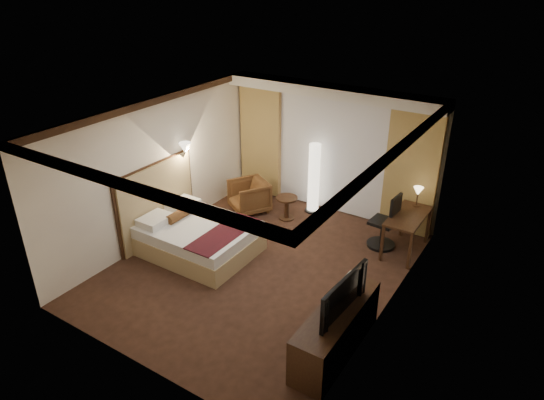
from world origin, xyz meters
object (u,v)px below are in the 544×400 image
Objects in this scene: office_chair at (383,220)px; television at (337,289)px; armchair at (249,195)px; side_table at (287,208)px; dresser at (336,330)px; desk at (406,233)px; floor_lamp at (314,178)px; bed at (199,238)px.

office_chair reaches higher than television.
television is at bearing -8.61° from armchair.
television is (0.45, -2.96, 0.47)m from office_chair.
side_table is 0.27× the size of dresser.
office_chair is (2.05, 0.03, 0.30)m from side_table.
desk reaches higher than side_table.
floor_lamp is (0.29, 0.59, 0.52)m from side_table.
desk is at bearing 4.59° from television.
floor_lamp is 4.16m from television.
side_table is 0.44× the size of television.
television is (3.18, -0.95, 0.73)m from bed.
office_chair reaches higher than dresser.
bed is at bearing -110.78° from floor_lamp.
desk is (2.49, 0.08, 0.13)m from side_table.
dresser is (3.40, -2.80, -0.03)m from armchair.
armchair is at bearing -172.29° from office_chair.
floor_lamp reaches higher than office_chair.
dresser is (2.24, -3.52, -0.42)m from floor_lamp.
dresser reaches higher than side_table.
floor_lamp is 1.86m from office_chair.
office_chair is at bearing 99.24° from dresser.
office_chair is (1.76, -0.56, -0.22)m from floor_lamp.
armchair reaches higher than dresser.
floor_lamp is at bearing 69.22° from bed.
floor_lamp reaches higher than desk.
television is (-0.03, 0.00, 0.67)m from dresser.
armchair reaches higher than side_table.
office_chair is at bearing 12.88° from television.
bed is 1.86m from armchair.
armchair is at bearing -171.64° from side_table.
dresser is at bearing -49.10° from side_table.
desk is (2.19, -0.51, -0.39)m from floor_lamp.
side_table is 0.84m from floor_lamp.
side_table is (0.68, 1.97, -0.04)m from bed.
floor_lamp is 1.38× the size of television.
floor_lamp is 1.31× the size of desk.
television is at bearing -89.62° from desk.
dresser is (0.05, -3.01, -0.03)m from desk.
bed is 2.79m from floor_lamp.
office_chair is 0.61× the size of dresser.
office_chair is at bearing 0.80° from side_table.
television is (2.51, -2.93, 0.77)m from side_table.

